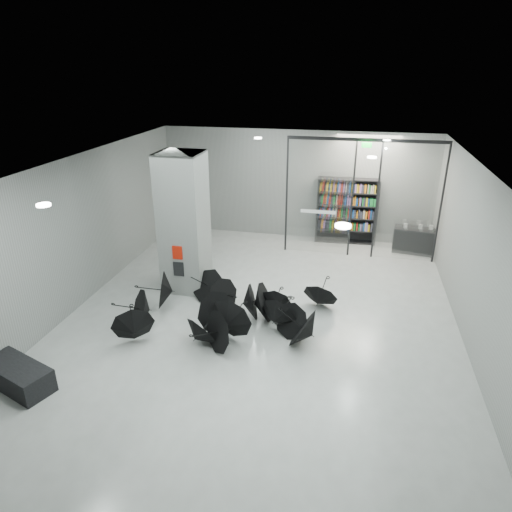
% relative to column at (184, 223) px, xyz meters
% --- Properties ---
extents(room, '(14.00, 14.02, 4.01)m').
position_rel_column_xyz_m(room, '(2.50, -2.00, 0.84)').
color(room, gray).
rests_on(room, ground).
extents(column, '(1.20, 1.20, 4.00)m').
position_rel_column_xyz_m(column, '(0.00, 0.00, 0.00)').
color(column, slate).
rests_on(column, ground).
extents(fire_cabinet, '(0.28, 0.04, 0.38)m').
position_rel_column_xyz_m(fire_cabinet, '(0.00, -0.62, -0.65)').
color(fire_cabinet, '#A50A07').
rests_on(fire_cabinet, column).
extents(info_panel, '(0.30, 0.03, 0.42)m').
position_rel_column_xyz_m(info_panel, '(0.00, -0.62, -1.15)').
color(info_panel, black).
rests_on(info_panel, column).
extents(exit_sign, '(0.30, 0.06, 0.15)m').
position_rel_column_xyz_m(exit_sign, '(4.90, 3.30, 1.82)').
color(exit_sign, '#0CE533').
rests_on(exit_sign, room).
extents(glass_partition, '(5.06, 0.08, 4.00)m').
position_rel_column_xyz_m(glass_partition, '(4.89, 3.50, 0.18)').
color(glass_partition, silver).
rests_on(glass_partition, ground).
extents(bench, '(1.73, 1.18, 0.51)m').
position_rel_column_xyz_m(bench, '(-1.82, -5.06, -1.74)').
color(bench, black).
rests_on(bench, ground).
extents(bookshelf, '(2.21, 0.56, 2.40)m').
position_rel_column_xyz_m(bookshelf, '(4.44, 4.75, -0.80)').
color(bookshelf, black).
rests_on(bookshelf, ground).
extents(shop_counter, '(1.56, 0.80, 0.89)m').
position_rel_column_xyz_m(shop_counter, '(6.89, 4.22, -1.55)').
color(shop_counter, black).
rests_on(shop_counter, ground).
extents(umbrella_cluster, '(5.52, 4.10, 1.28)m').
position_rel_column_xyz_m(umbrella_cluster, '(1.81, -1.93, -1.69)').
color(umbrella_cluster, black).
rests_on(umbrella_cluster, ground).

